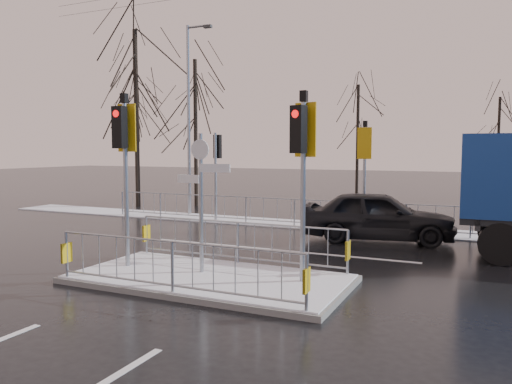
% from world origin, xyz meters
% --- Properties ---
extents(ground, '(120.00, 120.00, 0.00)m').
position_xyz_m(ground, '(0.00, 0.00, 0.00)').
color(ground, black).
rests_on(ground, ground).
extents(snow_verge, '(30.00, 2.00, 0.04)m').
position_xyz_m(snow_verge, '(0.00, 8.60, 0.02)').
color(snow_verge, white).
rests_on(snow_verge, ground).
extents(lane_markings, '(8.00, 11.38, 0.01)m').
position_xyz_m(lane_markings, '(0.00, -0.33, 0.00)').
color(lane_markings, silver).
rests_on(lane_markings, ground).
extents(traffic_island, '(6.00, 3.04, 4.15)m').
position_xyz_m(traffic_island, '(-0.01, 0.01, 0.39)').
color(traffic_island, slate).
rests_on(traffic_island, ground).
extents(far_kerb_fixtures, '(18.00, 0.65, 3.83)m').
position_xyz_m(far_kerb_fixtures, '(0.29, 8.09, 1.02)').
color(far_kerb_fixtures, '#8E949B').
rests_on(far_kerb_fixtures, ground).
extents(car_far_lane, '(4.94, 2.71, 1.59)m').
position_xyz_m(car_far_lane, '(2.36, 6.47, 0.80)').
color(car_far_lane, black).
rests_on(car_far_lane, ground).
extents(tree_near_a, '(4.75, 4.75, 8.97)m').
position_xyz_m(tree_near_a, '(-10.50, 11.00, 6.11)').
color(tree_near_a, black).
rests_on(tree_near_a, ground).
extents(tree_near_b, '(4.00, 4.00, 7.55)m').
position_xyz_m(tree_near_b, '(-8.00, 12.50, 5.15)').
color(tree_near_b, black).
rests_on(tree_near_b, ground).
extents(tree_near_c, '(3.50, 3.50, 6.61)m').
position_xyz_m(tree_near_c, '(-12.50, 13.50, 4.50)').
color(tree_near_c, black).
rests_on(tree_near_c, ground).
extents(tree_far_a, '(3.75, 3.75, 7.08)m').
position_xyz_m(tree_far_a, '(-2.00, 22.00, 4.82)').
color(tree_far_a, black).
rests_on(tree_far_a, ground).
extents(tree_far_b, '(3.25, 3.25, 6.14)m').
position_xyz_m(tree_far_b, '(6.00, 24.00, 4.18)').
color(tree_far_b, black).
rests_on(tree_far_b, ground).
extents(street_lamp_left, '(1.25, 0.18, 8.20)m').
position_xyz_m(street_lamp_left, '(-6.43, 9.50, 4.49)').
color(street_lamp_left, '#8E949B').
rests_on(street_lamp_left, ground).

